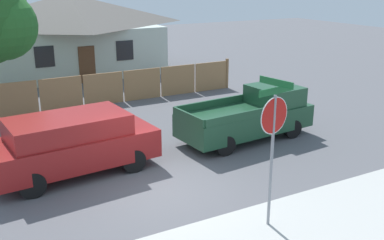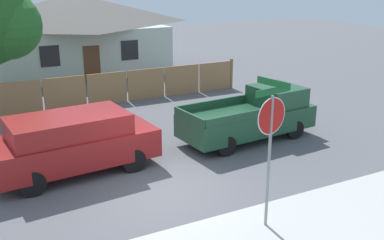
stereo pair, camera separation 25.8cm
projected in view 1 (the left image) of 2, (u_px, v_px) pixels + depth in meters
ground_plane at (159, 189)px, 12.29m from camera, size 80.00×80.00×0.00m
wooden_fence at (104, 89)px, 20.31m from camera, size 13.39×0.12×1.54m
house at (70, 32)px, 26.78m from camera, size 10.57×7.10×4.65m
red_suv at (73, 143)px, 13.02m from camera, size 4.90×2.39×1.78m
orange_pickup at (251, 116)px, 15.98m from camera, size 5.06×2.29×1.78m
stop_sign at (273, 127)px, 9.85m from camera, size 1.02×0.92×3.49m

